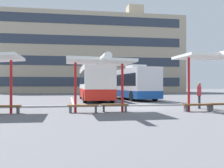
% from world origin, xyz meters
% --- Properties ---
extents(ground_plane, '(160.00, 160.00, 0.00)m').
position_xyz_m(ground_plane, '(0.00, 0.00, 0.00)').
color(ground_plane, slate).
extents(terminal_building, '(37.68, 10.15, 18.43)m').
position_xyz_m(terminal_building, '(0.05, 37.79, 7.86)').
color(terminal_building, tan).
rests_on(terminal_building, ground).
extents(coach_bus_0, '(2.74, 10.39, 3.72)m').
position_xyz_m(coach_bus_0, '(-2.15, 8.96, 1.72)').
color(coach_bus_0, silver).
rests_on(coach_bus_0, ground).
extents(coach_bus_1, '(3.45, 10.27, 3.56)m').
position_xyz_m(coach_bus_1, '(1.98, 10.35, 1.65)').
color(coach_bus_1, silver).
rests_on(coach_bus_1, ground).
extents(lane_stripe_0, '(0.16, 14.00, 0.01)m').
position_xyz_m(lane_stripe_0, '(-4.35, 9.21, 0.00)').
color(lane_stripe_0, white).
rests_on(lane_stripe_0, ground).
extents(lane_stripe_1, '(0.16, 14.00, 0.01)m').
position_xyz_m(lane_stripe_1, '(0.00, 9.21, 0.00)').
color(lane_stripe_1, white).
rests_on(lane_stripe_1, ground).
extents(lane_stripe_2, '(0.16, 14.00, 0.01)m').
position_xyz_m(lane_stripe_2, '(4.35, 9.21, 0.00)').
color(lane_stripe_2, white).
rests_on(lane_stripe_2, ground).
extents(bench_1, '(1.98, 0.46, 0.45)m').
position_xyz_m(bench_1, '(-8.29, -2.36, 0.34)').
color(bench_1, brown).
rests_on(bench_1, ground).
extents(waiting_shelter_1, '(3.65, 4.95, 3.01)m').
position_xyz_m(waiting_shelter_1, '(-3.08, -2.81, 2.79)').
color(waiting_shelter_1, red).
rests_on(waiting_shelter_1, ground).
extents(bench_2, '(1.73, 0.62, 0.45)m').
position_xyz_m(bench_2, '(-3.98, -2.60, 0.34)').
color(bench_2, brown).
rests_on(bench_2, ground).
extents(bench_3, '(1.59, 0.61, 0.45)m').
position_xyz_m(bench_3, '(-2.18, -2.42, 0.33)').
color(bench_3, brown).
rests_on(bench_3, ground).
extents(waiting_shelter_2, '(3.72, 4.46, 3.37)m').
position_xyz_m(waiting_shelter_2, '(3.47, -3.16, 3.12)').
color(waiting_shelter_2, red).
rests_on(waiting_shelter_2, ground).
extents(bench_4, '(1.72, 0.52, 0.45)m').
position_xyz_m(bench_4, '(2.57, -3.04, 0.34)').
color(bench_4, brown).
rests_on(bench_4, ground).
extents(bench_5, '(1.81, 0.57, 0.45)m').
position_xyz_m(bench_5, '(4.37, -2.75, 0.34)').
color(bench_5, brown).
rests_on(bench_5, ground).
extents(platform_kerb, '(44.00, 0.24, 0.12)m').
position_xyz_m(platform_kerb, '(0.00, 1.34, 0.06)').
color(platform_kerb, '#ADADA8').
rests_on(platform_kerb, ground).
extents(waiting_passenger_0, '(0.45, 0.53, 1.69)m').
position_xyz_m(waiting_passenger_0, '(3.59, -1.33, 0.98)').
color(waiting_passenger_0, '#33384C').
rests_on(waiting_passenger_0, ground).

